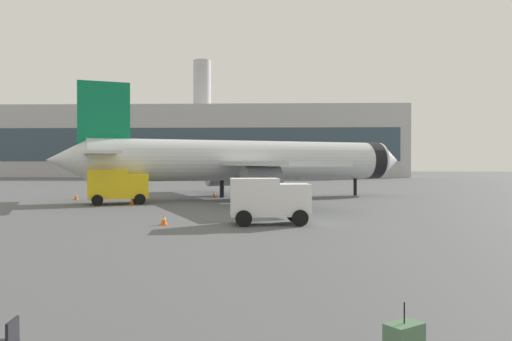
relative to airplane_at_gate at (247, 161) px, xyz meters
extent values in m
cylinder|color=silver|center=(0.21, 0.09, 0.04)|extent=(28.97, 15.62, 3.80)
cone|color=silver|center=(15.03, 6.65, 0.04)|extent=(3.66, 4.27, 3.61)
cone|color=silver|center=(-14.96, -6.63, 0.04)|extent=(4.31, 4.42, 3.42)
cylinder|color=black|center=(13.01, 5.76, 0.04)|extent=(2.85, 4.11, 3.88)
cube|color=silver|center=(-3.94, 7.00, -0.26)|extent=(10.87, 16.57, 0.36)
cube|color=silver|center=(2.54, -7.63, -0.26)|extent=(10.87, 16.57, 0.36)
cylinder|color=gray|center=(-2.93, 4.72, -1.56)|extent=(3.82, 3.31, 2.20)
cylinder|color=gray|center=(1.53, -5.34, -1.56)|extent=(3.82, 3.31, 2.20)
cube|color=#0C7247|center=(-12.13, -5.37, 3.64)|extent=(4.17, 2.11, 6.40)
cube|color=silver|center=(-13.88, -2.65, 0.64)|extent=(4.81, 6.54, 0.24)
cube|color=silver|center=(-11.29, -8.50, 0.64)|extent=(4.81, 6.54, 0.24)
cylinder|color=black|center=(11.19, 4.95, -2.76)|extent=(0.36, 0.36, 1.80)
cylinder|color=black|center=(-2.59, 1.48, -2.76)|extent=(0.44, 0.44, 1.80)
cylinder|color=black|center=(-0.64, -2.91, -2.76)|extent=(0.44, 0.44, 1.80)
cube|color=yellow|center=(-9.01, -6.36, -2.14)|extent=(2.38, 2.67, 2.04)
cube|color=#1E232D|center=(-8.35, -6.10, -1.66)|extent=(0.81, 1.87, 0.84)
cube|color=yellow|center=(-11.24, -7.25, -1.96)|extent=(3.71, 3.20, 2.40)
cylinder|color=black|center=(-9.33, -5.25, -3.21)|extent=(0.92, 0.54, 0.90)
cylinder|color=black|center=(-8.47, -7.39, -3.21)|extent=(0.92, 0.54, 0.90)
cylinder|color=black|center=(-12.45, -6.50, -3.21)|extent=(0.92, 0.54, 0.90)
cylinder|color=black|center=(-11.59, -8.63, -3.21)|extent=(0.92, 0.54, 0.90)
cube|color=white|center=(3.69, -20.17, -2.27)|extent=(1.99, 2.20, 1.78)
cube|color=#1E232D|center=(4.43, -20.08, -1.85)|extent=(0.30, 1.80, 0.74)
cube|color=white|center=(1.51, -20.44, -2.11)|extent=(2.86, 2.30, 2.10)
cylinder|color=black|center=(3.78, -19.10, -3.21)|extent=(0.92, 0.33, 0.90)
cylinder|color=black|center=(4.04, -21.19, -3.21)|extent=(0.92, 0.33, 0.90)
cylinder|color=black|center=(0.73, -19.47, -3.21)|extent=(0.92, 0.33, 0.90)
cylinder|color=black|center=(0.98, -21.56, -3.21)|extent=(0.92, 0.33, 0.90)
cube|color=#F2590C|center=(-3.53, -20.83, -3.64)|extent=(0.44, 0.44, 0.04)
cone|color=#F2590C|center=(-3.53, -20.83, -3.34)|extent=(0.36, 0.36, 0.55)
cylinder|color=white|center=(-3.53, -20.83, -3.31)|extent=(0.23, 0.23, 0.10)
cube|color=#F2590C|center=(-3.33, 1.28, -3.64)|extent=(0.44, 0.44, 0.04)
cone|color=#F2590C|center=(-3.33, 1.28, -3.30)|extent=(0.36, 0.36, 0.63)
cylinder|color=white|center=(-3.33, 1.28, -3.27)|extent=(0.23, 0.23, 0.10)
cube|color=#F2590C|center=(-9.15, -7.28, -3.64)|extent=(0.44, 0.44, 0.04)
cone|color=#F2590C|center=(-9.15, -7.28, -3.30)|extent=(0.36, 0.36, 0.64)
cylinder|color=white|center=(-9.15, -7.28, -3.26)|extent=(0.23, 0.23, 0.10)
cube|color=#F2590C|center=(-15.98, -1.99, -3.64)|extent=(0.44, 0.44, 0.04)
cone|color=#F2590C|center=(-15.98, -1.99, -3.33)|extent=(0.36, 0.36, 0.57)
cylinder|color=white|center=(-15.98, -1.99, -3.30)|extent=(0.23, 0.23, 0.10)
cylinder|color=black|center=(4.82, -40.08, -2.74)|extent=(0.02, 0.02, 0.36)
cube|color=black|center=(-1.73, -40.50, -3.00)|extent=(0.11, 0.48, 0.40)
cube|color=#B2B2B7|center=(-15.51, 78.04, 4.96)|extent=(99.14, 19.40, 17.23)
cube|color=#334756|center=(-15.51, 68.30, 4.10)|extent=(94.18, 0.10, 7.75)
cylinder|color=#B2B2B7|center=(-15.51, 78.04, 19.57)|extent=(4.40, 4.40, 12.00)
camera|label=1|loc=(2.61, -48.68, -0.19)|focal=35.46mm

